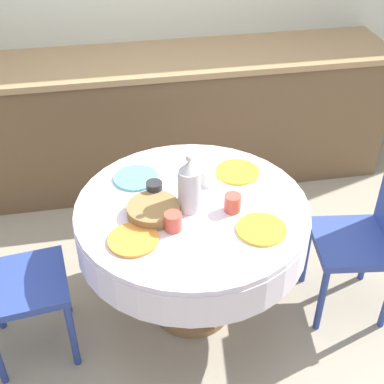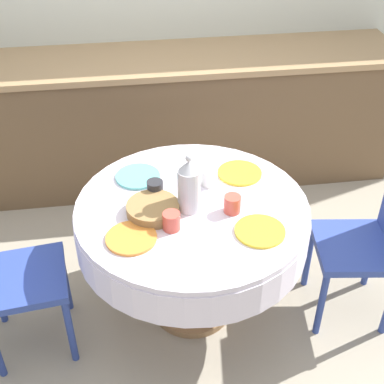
% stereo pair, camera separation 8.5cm
% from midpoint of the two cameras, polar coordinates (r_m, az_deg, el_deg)
% --- Properties ---
extents(ground_plane, '(12.00, 12.00, 0.00)m').
position_cam_midpoint_polar(ground_plane, '(3.07, -0.82, -12.19)').
color(ground_plane, '#9E937F').
extents(kitchen_counter, '(3.24, 0.64, 0.93)m').
position_cam_midpoint_polar(kitchen_counter, '(3.83, -4.36, 7.70)').
color(kitchen_counter, brown).
rests_on(kitchen_counter, ground_plane).
extents(dining_table, '(1.14, 1.14, 0.72)m').
position_cam_midpoint_polar(dining_table, '(2.65, -0.92, -3.64)').
color(dining_table, olive).
rests_on(dining_table, ground_plane).
extents(chair_left, '(0.45, 0.45, 0.88)m').
position_cam_midpoint_polar(chair_left, '(2.88, 17.55, -4.28)').
color(chair_left, '#2D428E').
rests_on(chair_left, ground_plane).
extents(chair_right, '(0.44, 0.44, 0.88)m').
position_cam_midpoint_polar(chair_right, '(2.67, -20.16, -8.68)').
color(chair_right, '#2D428E').
rests_on(chair_right, ground_plane).
extents(plate_near_left, '(0.23, 0.23, 0.01)m').
position_cam_midpoint_polar(plate_near_left, '(2.39, -7.30, -5.08)').
color(plate_near_left, orange).
rests_on(plate_near_left, dining_table).
extents(cup_near_left, '(0.08, 0.08, 0.09)m').
position_cam_midpoint_polar(cup_near_left, '(2.41, -3.05, -3.19)').
color(cup_near_left, '#CC4C3D').
rests_on(cup_near_left, dining_table).
extents(plate_near_right, '(0.23, 0.23, 0.01)m').
position_cam_midpoint_polar(plate_near_right, '(2.44, 6.43, -3.97)').
color(plate_near_right, yellow).
rests_on(plate_near_right, dining_table).
extents(cup_near_right, '(0.08, 0.08, 0.09)m').
position_cam_midpoint_polar(cup_near_right, '(2.52, 3.39, -1.19)').
color(cup_near_right, '#CC4C3D').
rests_on(cup_near_right, dining_table).
extents(plate_far_left, '(0.23, 0.23, 0.01)m').
position_cam_midpoint_polar(plate_far_left, '(2.76, -6.89, 1.51)').
color(plate_far_left, '#60BCB7').
rests_on(plate_far_left, dining_table).
extents(cup_far_left, '(0.08, 0.08, 0.09)m').
position_cam_midpoint_polar(cup_far_left, '(2.61, -4.97, 0.21)').
color(cup_far_left, '#28282D').
rests_on(cup_far_left, dining_table).
extents(plate_far_right, '(0.23, 0.23, 0.01)m').
position_cam_midpoint_polar(plate_far_right, '(2.80, 3.99, 2.15)').
color(plate_far_right, yellow).
rests_on(plate_far_right, dining_table).
extents(cup_far_right, '(0.08, 0.08, 0.09)m').
position_cam_midpoint_polar(cup_far_right, '(2.69, 0.80, 1.60)').
color(cup_far_right, white).
rests_on(cup_far_right, dining_table).
extents(coffee_carafe, '(0.11, 0.11, 0.30)m').
position_cam_midpoint_polar(coffee_carafe, '(2.47, -1.30, 0.60)').
color(coffee_carafe, '#B2B2B7').
rests_on(coffee_carafe, dining_table).
extents(bread_basket, '(0.25, 0.25, 0.05)m').
position_cam_midpoint_polar(bread_basket, '(2.51, -5.11, -1.94)').
color(bread_basket, olive).
rests_on(bread_basket, dining_table).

